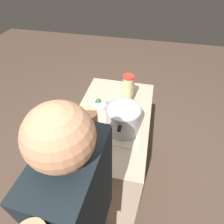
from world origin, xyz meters
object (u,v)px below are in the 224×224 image
at_px(lemonade_pitcher, 128,91).
at_px(broccoli_bowl_center, 98,105).
at_px(cooking_pot, 123,119).
at_px(person_cook, 84,221).
at_px(mason_jar, 130,89).
at_px(broccoli_bowl_front, 85,154).

xyz_separation_m(lemonade_pitcher, broccoli_bowl_center, (0.10, -0.23, -0.12)).
bearing_deg(cooking_pot, person_cook, -6.42).
xyz_separation_m(mason_jar, person_cook, (1.12, -0.07, -0.04)).
xyz_separation_m(mason_jar, broccoli_bowl_center, (0.24, -0.23, -0.04)).
bearing_deg(broccoli_bowl_center, cooking_pot, 50.14).
height_order(mason_jar, person_cook, person_cook).
relative_size(cooking_pot, broccoli_bowl_front, 2.49).
bearing_deg(person_cook, broccoli_bowl_center, -169.20).
height_order(cooking_pot, mason_jar, cooking_pot).
xyz_separation_m(cooking_pot, mason_jar, (-0.44, -0.01, -0.05)).
xyz_separation_m(broccoli_bowl_front, person_cook, (0.39, 0.12, -0.00)).
xyz_separation_m(broccoli_bowl_front, broccoli_bowl_center, (-0.50, -0.05, 0.00)).
distance_m(mason_jar, broccoli_bowl_front, 0.76).
xyz_separation_m(lemonade_pitcher, broccoli_bowl_front, (0.60, -0.18, -0.12)).
xyz_separation_m(lemonade_pitcher, person_cook, (0.99, -0.06, -0.12)).
xyz_separation_m(lemonade_pitcher, mason_jar, (-0.14, 0.00, -0.08)).
bearing_deg(lemonade_pitcher, broccoli_bowl_center, -66.29).
height_order(broccoli_bowl_center, person_cook, person_cook).
xyz_separation_m(mason_jar, broccoli_bowl_front, (0.74, -0.19, -0.04)).
distance_m(lemonade_pitcher, mason_jar, 0.16).
relative_size(cooking_pot, broccoli_bowl_center, 2.32).
relative_size(broccoli_bowl_center, person_cook, 0.08).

